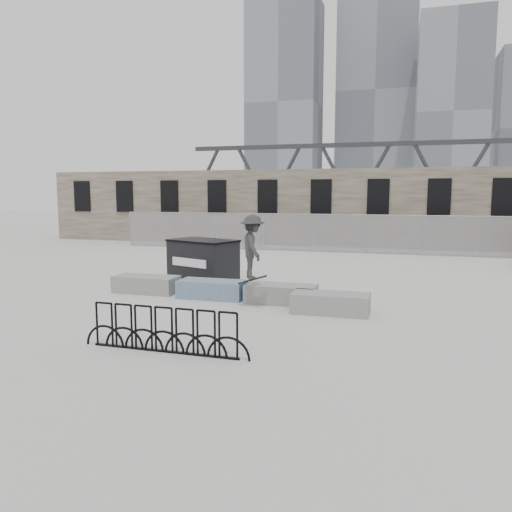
% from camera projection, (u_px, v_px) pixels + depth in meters
% --- Properties ---
extents(ground, '(120.00, 120.00, 0.00)m').
position_uv_depth(ground, '(238.00, 299.00, 14.79)').
color(ground, beige).
rests_on(ground, ground).
extents(stone_wall, '(36.00, 2.58, 4.50)m').
position_uv_depth(stone_wall, '(324.00, 207.00, 29.95)').
color(stone_wall, brown).
rests_on(stone_wall, ground).
extents(chainlink_fence, '(22.06, 0.06, 2.02)m').
position_uv_depth(chainlink_fence, '(313.00, 232.00, 26.55)').
color(chainlink_fence, gray).
rests_on(chainlink_fence, ground).
extents(planter_far_left, '(2.00, 0.90, 0.53)m').
position_uv_depth(planter_far_left, '(146.00, 283.00, 15.71)').
color(planter_far_left, gray).
rests_on(planter_far_left, ground).
extents(planter_center_left, '(2.00, 0.90, 0.53)m').
position_uv_depth(planter_center_left, '(212.00, 288.00, 14.89)').
color(planter_center_left, '#2C5686').
rests_on(planter_center_left, ground).
extents(planter_center_right, '(2.00, 0.90, 0.53)m').
position_uv_depth(planter_center_right, '(281.00, 293.00, 14.19)').
color(planter_center_right, gray).
rests_on(planter_center_right, ground).
extents(planter_offset, '(2.00, 0.90, 0.53)m').
position_uv_depth(planter_offset, '(331.00, 302.00, 13.00)').
color(planter_offset, gray).
rests_on(planter_offset, ground).
extents(dumpster, '(2.64, 2.12, 1.51)m').
position_uv_depth(dumpster, '(203.00, 261.00, 17.38)').
color(dumpster, black).
rests_on(dumpster, ground).
extents(bike_rack, '(3.59, 0.12, 0.90)m').
position_uv_depth(bike_rack, '(164.00, 331.00, 9.78)').
color(bike_rack, black).
rests_on(bike_rack, ground).
extents(skyline_towers, '(58.00, 28.00, 48.00)m').
position_uv_depth(skyline_towers, '(380.00, 106.00, 101.66)').
color(skyline_towers, slate).
rests_on(skyline_towers, ground).
extents(truss_bridge, '(70.00, 3.00, 9.80)m').
position_uv_depth(truss_bridge, '(449.00, 185.00, 63.74)').
color(truss_bridge, '#2D3033').
rests_on(truss_bridge, ground).
extents(skateboarder, '(1.11, 1.29, 1.89)m').
position_uv_depth(skateboarder, '(253.00, 247.00, 13.43)').
color(skateboarder, '#2E2D30').
rests_on(skateboarder, ground).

